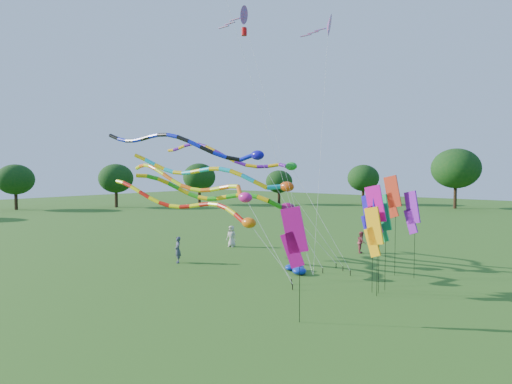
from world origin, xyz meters
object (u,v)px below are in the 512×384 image
Objects in this scene: tube_kite_orange at (199,184)px; person_c at (362,242)px; person_a at (231,236)px; tube_kite_red at (196,206)px; blue_nylon_heap at (295,269)px; person_b at (178,250)px.

person_c is (5.95, 10.55, -4.39)m from tube_kite_orange.
person_c is (9.09, 4.09, -0.05)m from person_a.
tube_kite_red reaches higher than blue_nylon_heap.
person_c is (7.93, 10.62, -0.07)m from person_b.
person_a is at bearing 88.69° from person_c.
person_c is (0.49, 8.02, 0.57)m from blue_nylon_heap.
tube_kite_orange reaches higher than person_c.
blue_nylon_heap is at bearing 150.99° from person_c.
person_b reaches higher than person_c.
person_c is at bearing 86.63° from person_b.
person_b is (-1.57, -0.12, -2.91)m from tube_kite_red.
tube_kite_red reaches higher than person_b.
person_a is at bearing 111.63° from tube_kite_red.
tube_kite_orange is 8.26× the size of person_b.
blue_nylon_heap is (5.47, 2.53, -4.96)m from tube_kite_orange.
blue_nylon_heap is (5.87, 2.47, -3.55)m from tube_kite_red.
tube_kite_red is 7.55m from person_a.
tube_kite_orange reaches higher than person_b.
tube_kite_red is 8.51× the size of person_a.
tube_kite_red is 9.67× the size of blue_nylon_heap.
blue_nylon_heap is 7.91m from person_b.
tube_kite_orange is at bearing -155.18° from blue_nylon_heap.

